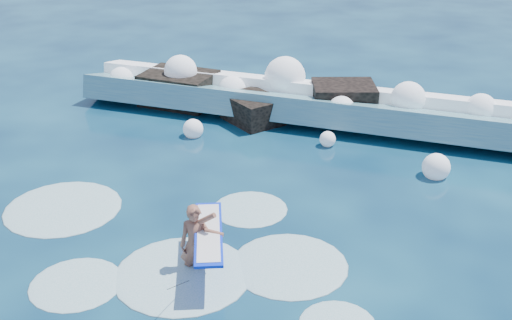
% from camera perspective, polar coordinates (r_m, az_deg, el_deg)
% --- Properties ---
extents(ground, '(200.00, 200.00, 0.00)m').
position_cam_1_polar(ground, '(14.88, -8.06, -6.49)').
color(ground, '#071E38').
rests_on(ground, ground).
extents(breaking_wave, '(16.04, 2.59, 1.38)m').
position_cam_1_polar(breaking_wave, '(21.01, 5.61, 4.83)').
color(breaking_wave, teal).
rests_on(breaking_wave, ground).
extents(rock_cluster, '(8.15, 3.37, 1.39)m').
position_cam_1_polar(rock_cluster, '(21.58, -0.53, 5.39)').
color(rock_cluster, black).
rests_on(rock_cluster, ground).
extents(surfer_with_board, '(1.46, 2.93, 1.77)m').
position_cam_1_polar(surfer_with_board, '(13.27, -5.14, -7.27)').
color(surfer_with_board, brown).
rests_on(surfer_with_board, ground).
extents(wave_spray, '(15.29, 4.81, 1.90)m').
position_cam_1_polar(wave_spray, '(20.77, 5.56, 5.83)').
color(wave_spray, white).
rests_on(wave_spray, ground).
extents(surf_foam, '(9.47, 5.89, 0.14)m').
position_cam_1_polar(surf_foam, '(14.38, -8.01, -7.70)').
color(surf_foam, silver).
rests_on(surf_foam, ground).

